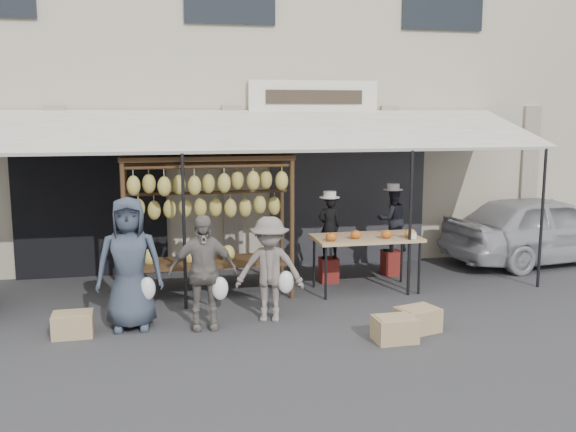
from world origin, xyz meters
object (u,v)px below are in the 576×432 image
customer_left (129,264)px  customer_right (270,269)px  vendor_right (392,220)px  banana_rack (208,198)px  produce_table (367,239)px  crate_near_b (418,320)px  customer_mid (203,272)px  sedan (543,228)px  crate_far (73,325)px  vendor_left (329,227)px  crate_near_a (395,329)px

customer_left → customer_right: customer_left is taller
vendor_right → customer_right: size_ratio=0.77×
banana_rack → produce_table: (2.52, -0.19, -0.71)m
customer_right → crate_near_b: (1.84, -0.86, -0.57)m
customer_left → banana_rack: bearing=48.6°
customer_mid → sedan: bearing=22.4°
vendor_right → customer_mid: (-3.52, -2.21, -0.22)m
crate_far → produce_table: bearing=15.5°
vendor_left → crate_near_b: vendor_left is taller
customer_right → crate_near_b: size_ratio=2.77×
vendor_left → crate_near_b: bearing=99.7°
produce_table → vendor_right: vendor_right is taller
crate_near_a → crate_far: crate_near_a is taller
vendor_left → sedan: bearing=-173.3°
banana_rack → produce_table: 2.62m
banana_rack → crate_far: size_ratio=5.11×
vendor_right → crate_near_a: size_ratio=2.17×
produce_table → customer_right: size_ratio=1.16×
customer_mid → crate_near_b: (2.77, -0.72, -0.62)m
produce_table → crate_far: produce_table is taller
produce_table → vendor_left: bearing=123.0°
vendor_left → crate_near_b: (0.48, -2.67, -0.80)m
produce_table → sedan: bearing=17.2°
crate_far → sedan: size_ratio=0.13×
vendor_right → customer_mid: bearing=31.2°
banana_rack → customer_left: 1.85m
crate_near_a → customer_right: bearing=140.9°
produce_table → crate_far: (-4.42, -1.23, -0.71)m
crate_near_a → sedan: bearing=38.7°
customer_left → crate_far: 1.06m
crate_near_a → produce_table: bearing=80.2°
customer_left → crate_near_a: 3.57m
produce_table → customer_right: customer_right is taller
vendor_left → vendor_right: vendor_right is taller
customer_left → crate_far: bearing=-167.3°
produce_table → vendor_right: bearing=50.0°
crate_near_a → customer_mid: bearing=156.6°
produce_table → sedan: sedan is taller
banana_rack → customer_right: 1.72m
customer_right → produce_table: bearing=47.1°
crate_near_b → crate_near_a: bearing=-146.5°
customer_left → customer_mid: size_ratio=1.15×
customer_right → crate_near_b: 2.11m
customer_right → crate_near_a: 1.90m
crate_near_b → banana_rack: bearing=139.6°
sedan → crate_near_b: bearing=121.2°
vendor_right → crate_near_a: (-1.19, -3.22, -0.84)m
banana_rack → customer_mid: (-0.21, -1.45, -0.80)m
crate_near_a → crate_near_b: 0.52m
customer_left → crate_far: size_ratio=3.51×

